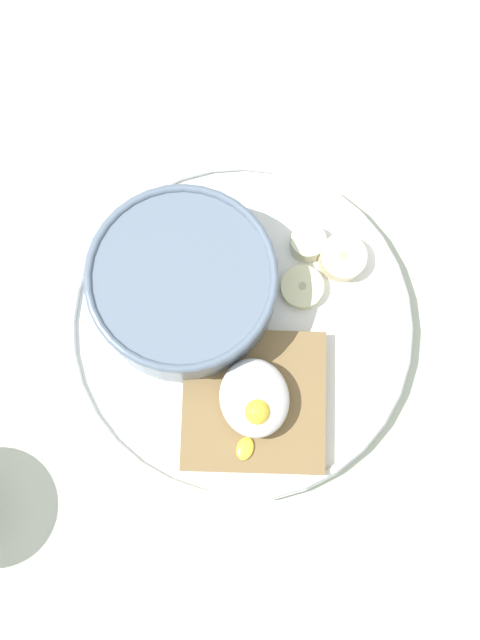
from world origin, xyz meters
TOP-DOWN VIEW (x-y plane):
  - ground_plane at (0.00, 0.00)cm, footprint 120.00×120.00cm
  - plate at (0.00, 0.00)cm, footprint 25.70×25.70cm
  - oatmeal_bowl at (-3.06, -3.60)cm, footprint 13.52×13.52cm
  - toast_slice at (5.78, 0.41)cm, footprint 12.09×12.09cm
  - poached_egg at (5.91, 0.35)cm, footprint 7.09×5.01cm
  - banana_slice_front at (-1.96, 5.02)cm, footprint 4.51×4.51cm
  - banana_slice_left at (-5.23, 6.07)cm, footprint 3.64×3.62cm
  - banana_slice_back at (-3.62, 8.36)cm, footprint 4.99×5.00cm

SIDE VIEW (x-z plane):
  - ground_plane at x=0.00cm, z-range 0.00..2.00cm
  - plate at x=0.00cm, z-range 2.00..3.60cm
  - banana_slice_front at x=-1.96cm, z-range 2.97..3.97cm
  - toast_slice at x=5.78cm, z-range 3.08..4.36cm
  - banana_slice_left at x=-5.23cm, z-range 2.97..4.49cm
  - banana_slice_back at x=-3.62cm, z-range 2.92..4.64cm
  - poached_egg at x=5.91cm, z-range 4.11..7.11cm
  - oatmeal_bowl at x=-3.06cm, z-range 3.01..8.44cm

